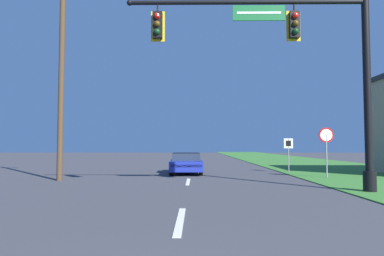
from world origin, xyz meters
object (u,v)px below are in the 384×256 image
at_px(signal_mast, 308,62).
at_px(stop_sign, 326,141).
at_px(route_sign_post, 288,147).
at_px(car_ahead, 186,163).
at_px(utility_pole_near, 61,75).

bearing_deg(signal_mast, stop_sign, 63.66).
bearing_deg(route_sign_post, signal_mast, -100.77).
height_order(car_ahead, stop_sign, stop_sign).
xyz_separation_m(signal_mast, route_sign_post, (1.69, 8.87, -3.07)).
bearing_deg(route_sign_post, stop_sign, -75.06).
bearing_deg(route_sign_post, car_ahead, -174.18).
xyz_separation_m(signal_mast, utility_pole_near, (-10.33, 3.94, 0.40)).
bearing_deg(stop_sign, utility_pole_near, -173.93).
bearing_deg(signal_mast, utility_pole_near, 159.12).
relative_size(route_sign_post, utility_pole_near, 0.21).
relative_size(signal_mast, utility_pole_near, 0.91).
bearing_deg(signal_mast, car_ahead, 118.85).
height_order(signal_mast, car_ahead, signal_mast).
distance_m(signal_mast, stop_sign, 6.53).
height_order(route_sign_post, utility_pole_near, utility_pole_near).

